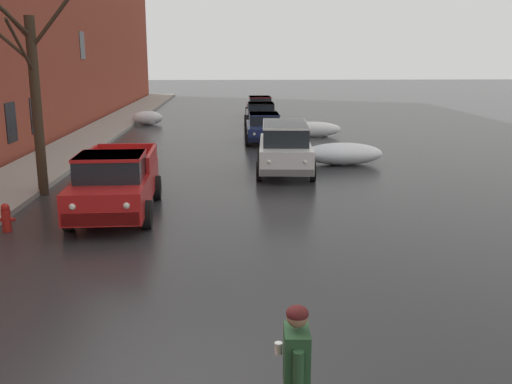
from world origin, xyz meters
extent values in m
cube|color=gray|center=(-6.53, 18.00, 0.08)|extent=(2.64, 80.00, 0.16)
cube|color=brown|center=(-8.35, 18.00, 5.56)|extent=(0.60, 80.00, 11.12)
cube|color=black|center=(-8.06, 16.98, 1.62)|extent=(0.08, 1.10, 1.60)
cube|color=black|center=(-8.06, 19.86, 1.62)|extent=(0.08, 1.10, 1.60)
cube|color=black|center=(-8.06, 29.44, 4.82)|extent=(0.08, 1.10, 1.60)
ellipsoid|color=white|center=(-4.45, 30.07, 0.43)|extent=(1.89, 1.13, 0.86)
ellipsoid|color=white|center=(-4.21, 29.86, 0.29)|extent=(0.70, 0.58, 0.58)
ellipsoid|color=white|center=(5.14, 15.93, 0.43)|extent=(3.15, 1.49, 0.86)
ellipsoid|color=white|center=(5.14, 15.71, 0.24)|extent=(0.57, 0.47, 0.47)
ellipsoid|color=white|center=(5.30, 15.85, 0.32)|extent=(0.77, 0.64, 0.64)
ellipsoid|color=white|center=(5.04, 24.05, 0.40)|extent=(3.12, 0.92, 0.80)
ellipsoid|color=white|center=(5.72, 24.00, 0.28)|extent=(0.67, 0.56, 0.56)
ellipsoid|color=white|center=(5.74, 24.13, 0.34)|extent=(0.82, 0.69, 0.69)
cylinder|color=#382B1E|center=(-5.13, 11.25, 2.68)|extent=(0.30, 0.30, 5.36)
cylinder|color=#382B1E|center=(-4.29, 11.03, 5.35)|extent=(1.79, 0.59, 1.91)
cylinder|color=#382B1E|center=(-5.61, 11.61, 5.10)|extent=(1.08, 0.86, 1.00)
cylinder|color=#382B1E|center=(-5.13, 10.30, 4.45)|extent=(0.10, 1.96, 1.48)
cylinder|color=#382B1E|center=(-5.97, 11.27, 4.76)|extent=(1.74, 0.13, 1.57)
cylinder|color=#382B1E|center=(-5.37, 10.52, 5.22)|extent=(0.59, 1.57, 1.01)
cube|color=red|center=(-2.44, 8.91, 0.74)|extent=(2.07, 5.16, 0.76)
cube|color=black|center=(-2.41, 8.20, 1.44)|extent=(1.71, 1.69, 0.64)
cube|color=red|center=(-2.41, 8.20, 1.72)|extent=(1.75, 1.74, 0.08)
cube|color=red|center=(-1.59, 9.96, 1.34)|extent=(0.19, 2.45, 0.44)
cube|color=red|center=(-3.36, 9.89, 1.34)|extent=(0.19, 2.45, 0.44)
cube|color=red|center=(-2.53, 11.40, 1.34)|extent=(1.77, 0.17, 0.44)
cube|color=#B7B7BC|center=(-2.34, 6.43, 0.54)|extent=(1.78, 0.19, 0.32)
sphere|color=white|center=(-1.73, 6.41, 0.86)|extent=(0.16, 0.16, 0.16)
sphere|color=white|center=(-2.95, 6.36, 0.86)|extent=(0.16, 0.16, 0.16)
cylinder|color=black|center=(-1.42, 7.42, 0.36)|extent=(0.25, 0.73, 0.72)
cylinder|color=black|center=(-3.33, 7.35, 0.36)|extent=(0.25, 0.73, 0.72)
cylinder|color=black|center=(-1.54, 10.47, 0.36)|extent=(0.25, 0.73, 0.72)
cylinder|color=black|center=(-3.45, 10.40, 0.36)|extent=(0.25, 0.73, 0.72)
cube|color=silver|center=(2.68, 14.42, 0.74)|extent=(2.13, 4.89, 0.80)
cube|color=black|center=(2.69, 14.47, 1.48)|extent=(1.78, 3.44, 0.68)
cube|color=silver|center=(2.69, 14.47, 1.79)|extent=(1.82, 3.51, 0.06)
cube|color=slate|center=(2.53, 12.09, 0.46)|extent=(1.79, 0.24, 0.22)
cube|color=slate|center=(2.84, 16.75, 0.46)|extent=(1.79, 0.24, 0.22)
cylinder|color=black|center=(3.51, 12.88, 0.34)|extent=(0.22, 0.69, 0.68)
cylinder|color=black|center=(1.66, 13.00, 0.34)|extent=(0.22, 0.69, 0.68)
cylinder|color=black|center=(3.71, 15.83, 0.34)|extent=(0.22, 0.69, 0.68)
cylinder|color=black|center=(1.85, 15.96, 0.34)|extent=(0.22, 0.69, 0.68)
sphere|color=silver|center=(3.11, 12.02, 0.82)|extent=(0.14, 0.14, 0.14)
sphere|color=silver|center=(1.93, 12.10, 0.82)|extent=(0.14, 0.14, 0.14)
cube|color=navy|center=(2.38, 22.19, 0.60)|extent=(1.74, 4.23, 0.60)
cube|color=black|center=(2.38, 22.40, 1.16)|extent=(1.48, 2.21, 0.52)
cube|color=navy|center=(2.38, 22.40, 1.39)|extent=(1.51, 2.25, 0.06)
cube|color=black|center=(2.35, 20.14, 0.42)|extent=(1.65, 0.14, 0.22)
cube|color=black|center=(2.41, 24.24, 0.42)|extent=(1.65, 0.14, 0.22)
cylinder|color=black|center=(3.22, 20.88, 0.30)|extent=(0.19, 0.60, 0.60)
cylinder|color=black|center=(1.50, 20.90, 0.30)|extent=(0.19, 0.60, 0.60)
cylinder|color=black|center=(3.26, 23.48, 0.30)|extent=(0.19, 0.60, 0.60)
cylinder|color=black|center=(1.54, 23.51, 0.30)|extent=(0.19, 0.60, 0.60)
sphere|color=silver|center=(2.90, 20.10, 0.68)|extent=(0.14, 0.14, 0.14)
sphere|color=silver|center=(1.81, 20.12, 0.68)|extent=(0.14, 0.14, 0.14)
cube|color=black|center=(2.59, 28.84, 0.60)|extent=(1.89, 4.08, 0.60)
cube|color=black|center=(2.60, 29.05, 1.16)|extent=(1.60, 2.14, 0.52)
cube|color=black|center=(2.60, 29.05, 1.39)|extent=(1.63, 2.18, 0.06)
cube|color=black|center=(2.54, 26.87, 0.42)|extent=(1.76, 0.16, 0.22)
cube|color=black|center=(2.64, 30.81, 0.42)|extent=(1.76, 0.16, 0.22)
cylinder|color=black|center=(3.48, 27.57, 0.30)|extent=(0.19, 0.60, 0.60)
cylinder|color=black|center=(1.64, 27.61, 0.30)|extent=(0.19, 0.60, 0.60)
cylinder|color=black|center=(3.54, 30.07, 0.30)|extent=(0.19, 0.60, 0.60)
cylinder|color=black|center=(1.70, 30.12, 0.30)|extent=(0.19, 0.60, 0.60)
sphere|color=silver|center=(3.13, 26.83, 0.68)|extent=(0.14, 0.14, 0.14)
sphere|color=silver|center=(1.96, 26.86, 0.68)|extent=(0.14, 0.14, 0.14)
cube|color=maroon|center=(2.84, 34.52, 0.60)|extent=(1.75, 4.06, 0.60)
cube|color=black|center=(2.84, 34.72, 1.16)|extent=(1.50, 2.11, 0.52)
cube|color=maroon|center=(2.84, 34.72, 1.39)|extent=(1.53, 2.16, 0.06)
cube|color=black|center=(2.86, 32.55, 0.42)|extent=(1.69, 0.13, 0.22)
cube|color=black|center=(2.82, 36.49, 0.42)|extent=(1.69, 0.13, 0.22)
cylinder|color=black|center=(3.73, 33.28, 0.30)|extent=(0.18, 0.60, 0.60)
cylinder|color=black|center=(1.97, 33.26, 0.30)|extent=(0.18, 0.60, 0.60)
cylinder|color=black|center=(3.71, 35.78, 0.30)|extent=(0.18, 0.60, 0.60)
cylinder|color=black|center=(1.95, 35.77, 0.30)|extent=(0.18, 0.60, 0.60)
sphere|color=silver|center=(3.42, 32.53, 0.68)|extent=(0.14, 0.14, 0.14)
sphere|color=silver|center=(2.30, 32.52, 0.68)|extent=(0.14, 0.14, 0.14)
cube|color=#234728|center=(1.31, -1.23, 1.18)|extent=(0.28, 0.43, 0.64)
cylinder|color=#234728|center=(1.29, -1.49, 1.12)|extent=(0.12, 0.12, 0.56)
cylinder|color=#234728|center=(1.32, -0.97, 1.12)|extent=(0.12, 0.12, 0.56)
sphere|color=#8E664C|center=(1.31, -1.23, 1.64)|extent=(0.22, 0.22, 0.22)
ellipsoid|color=#4C1919|center=(1.31, -1.23, 1.68)|extent=(0.23, 0.23, 0.17)
cylinder|color=beige|center=(1.14, -1.06, 1.20)|extent=(0.08, 0.08, 0.11)
cylinder|color=silver|center=(1.14, -1.06, 1.26)|extent=(0.09, 0.09, 0.02)
cylinder|color=#B21E19|center=(-4.83, 7.33, 0.28)|extent=(0.22, 0.22, 0.55)
sphere|color=#B21E19|center=(-4.83, 7.33, 0.61)|extent=(0.21, 0.21, 0.21)
cylinder|color=#B21E19|center=(-4.99, 7.33, 0.30)|extent=(0.10, 0.09, 0.09)
cylinder|color=#B21E19|center=(-4.67, 7.33, 0.30)|extent=(0.10, 0.09, 0.09)
camera|label=1|loc=(0.64, -6.62, 4.20)|focal=40.79mm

